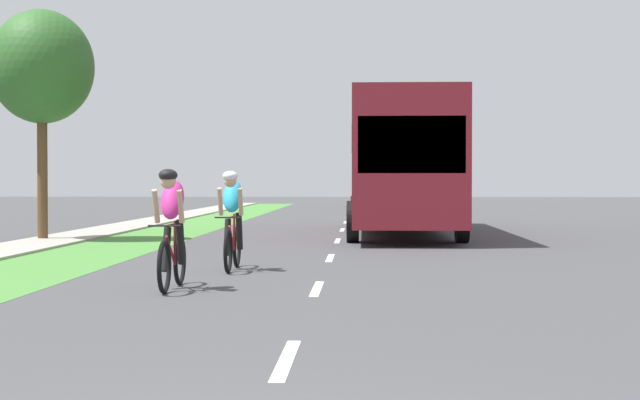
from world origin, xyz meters
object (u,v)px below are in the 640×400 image
at_px(sedan_black, 377,192).
at_px(cyclist_lead, 172,228).
at_px(cyclist_trailing, 232,219).
at_px(pickup_silver, 380,194).
at_px(bus_maroon, 401,160).
at_px(street_tree_near, 42,68).

bearing_deg(sedan_black, cyclist_lead, -94.58).
distance_m(cyclist_trailing, pickup_silver, 27.16).
relative_size(cyclist_lead, bus_maroon, 0.15).
bearing_deg(cyclist_trailing, sedan_black, 85.73).
relative_size(bus_maroon, sedan_black, 2.70).
xyz_separation_m(bus_maroon, sedan_black, (-0.28, 26.73, -1.21)).
xyz_separation_m(cyclist_trailing, bus_maroon, (3.09, 10.80, 1.17)).
height_order(sedan_black, street_tree_near, street_tree_near).
distance_m(cyclist_lead, street_tree_near, 11.92).
bearing_deg(bus_maroon, cyclist_trailing, -105.94).
relative_size(cyclist_trailing, pickup_silver, 0.34).
height_order(cyclist_lead, street_tree_near, street_tree_near).
bearing_deg(bus_maroon, street_tree_near, -159.04).
xyz_separation_m(cyclist_trailing, pickup_silver, (2.81, 27.02, 0.02)).
height_order(pickup_silver, sedan_black, pickup_silver).
distance_m(bus_maroon, sedan_black, 26.76).
bearing_deg(pickup_silver, street_tree_near, -113.20).
distance_m(cyclist_lead, bus_maroon, 14.06).
distance_m(cyclist_trailing, bus_maroon, 11.30).
bearing_deg(cyclist_lead, cyclist_trailing, 81.25).
bearing_deg(cyclist_trailing, pickup_silver, 84.05).
distance_m(cyclist_lead, cyclist_trailing, 2.79).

